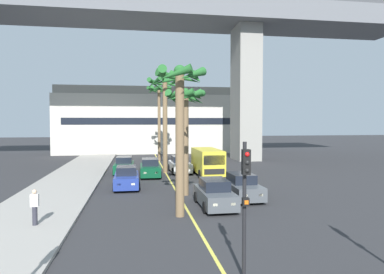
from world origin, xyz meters
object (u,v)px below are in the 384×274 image
car_queue_fourth (215,194)px  palm_tree_farthest_median (180,104)px  car_queue_front (242,187)px  palm_tree_mid_median (165,98)px  car_queue_sixth (150,168)px  traffic_light_median_near (245,191)px  car_queue_second (180,165)px  palm_tree_near_median (159,98)px  car_queue_third (127,178)px  palm_tree_far_median (185,112)px  delivery_van (207,161)px  pedestrian_near_crosswalk (35,206)px  car_queue_fifth (124,166)px

car_queue_fourth → palm_tree_farthest_median: bearing=-143.7°
car_queue_front → car_queue_fourth: bearing=-139.4°
car_queue_fourth → palm_tree_mid_median: (-1.65, 13.55, 6.29)m
car_queue_fourth → car_queue_sixth: (-3.15, 11.51, 0.00)m
car_queue_fourth → traffic_light_median_near: size_ratio=0.98×
car_queue_second → palm_tree_near_median: palm_tree_near_median is taller
car_queue_second → car_queue_fourth: 13.46m
traffic_light_median_near → palm_tree_farthest_median: (-1.04, 7.29, 3.00)m
car_queue_third → palm_tree_far_median: bearing=-38.7°
car_queue_third → palm_tree_far_median: palm_tree_far_median is taller
delivery_van → pedestrian_near_crosswalk: size_ratio=3.26×
car_queue_third → car_queue_fifth: size_ratio=0.99×
car_queue_second → palm_tree_farthest_median: (-1.87, -15.04, 4.99)m
car_queue_sixth → palm_tree_mid_median: size_ratio=0.46×
car_queue_front → pedestrian_near_crosswalk: bearing=-158.4°
car_queue_sixth → car_queue_fourth: bearing=-74.7°
palm_tree_farthest_median → palm_tree_near_median: bearing=88.6°
car_queue_second → palm_tree_mid_median: palm_tree_mid_median is taller
car_queue_fourth → traffic_light_median_near: (-1.11, -8.87, 1.99)m
car_queue_sixth → palm_tree_mid_median: palm_tree_mid_median is taller
car_queue_fourth → car_queue_fifth: same height
car_queue_second → car_queue_front: bearing=-78.1°
car_queue_front → pedestrian_near_crosswalk: 11.87m
car_queue_sixth → pedestrian_near_crosswalk: 15.15m
car_queue_fifth → palm_tree_farthest_median: bearing=-77.7°
car_queue_second → delivery_van: delivery_van is taller
palm_tree_farthest_median → pedestrian_near_crosswalk: 8.26m
traffic_light_median_near → palm_tree_far_median: bearing=90.4°
traffic_light_median_near → palm_tree_mid_median: size_ratio=0.47×
car_queue_front → palm_tree_mid_median: bearing=108.0°
palm_tree_mid_median → pedestrian_near_crosswalk: bearing=-114.2°
car_queue_front → car_queue_third: size_ratio=1.01×
car_queue_sixth → delivery_van: delivery_van is taller
delivery_van → traffic_light_median_near: bearing=-98.6°
car_queue_sixth → palm_tree_far_median: (1.95, -8.10, 4.71)m
car_queue_fourth → car_queue_fifth: size_ratio=1.00×
car_queue_third → palm_tree_near_median: (3.50, 16.73, 6.92)m
car_queue_second → car_queue_third: (-4.77, -6.96, 0.00)m
car_queue_fifth → delivery_van: delivery_van is taller
car_queue_second → palm_tree_farthest_median: size_ratio=0.54×
car_queue_second → pedestrian_near_crosswalk: bearing=-118.3°
palm_tree_near_median → car_queue_front: bearing=-80.1°
car_queue_front → car_queue_sixth: (-5.31, 9.66, 0.00)m
car_queue_second → traffic_light_median_near: (-0.83, -22.33, 1.99)m
pedestrian_near_crosswalk → palm_tree_far_median: bearing=37.7°
palm_tree_near_median → palm_tree_farthest_median: 24.90m
car_queue_second → traffic_light_median_near: bearing=-92.1°
car_queue_third → palm_tree_near_median: palm_tree_near_median is taller
delivery_van → car_queue_fifth: bearing=161.4°
delivery_van → car_queue_fourth: bearing=-99.7°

